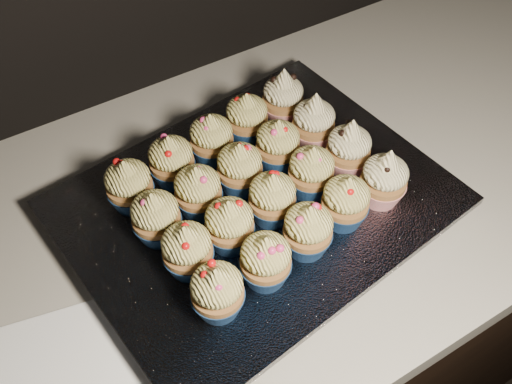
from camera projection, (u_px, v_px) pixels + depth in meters
cabinet at (317, 301)px, 1.24m from camera, size 2.40×0.60×0.86m
worktop at (340, 162)px, 0.89m from camera, size 2.44×0.64×0.04m
napkin at (67, 376)px, 0.65m from camera, size 0.21×0.21×0.00m
baking_tray at (256, 210)px, 0.80m from camera, size 0.50×0.40×0.02m
foil_lining at (256, 202)px, 0.78m from camera, size 0.54×0.45×0.01m
cupcake_0 at (217, 291)px, 0.64m from camera, size 0.06×0.06×0.08m
cupcake_1 at (266, 260)px, 0.67m from camera, size 0.06×0.06×0.08m
cupcake_2 at (308, 230)px, 0.70m from camera, size 0.06×0.06×0.08m
cupcake_3 at (345, 202)px, 0.73m from camera, size 0.06×0.06×0.08m
cupcake_4 at (384, 179)px, 0.75m from camera, size 0.06×0.06×0.10m
cupcake_5 at (187, 250)px, 0.68m from camera, size 0.06×0.06×0.08m
cupcake_6 at (229, 225)px, 0.70m from camera, size 0.06×0.06×0.08m
cupcake_7 at (272, 198)px, 0.73m from camera, size 0.06×0.06×0.08m
cupcake_8 at (311, 171)px, 0.76m from camera, size 0.06×0.06×0.08m
cupcake_9 at (349, 149)px, 0.78m from camera, size 0.06×0.06×0.10m
cupcake_10 at (156, 217)px, 0.71m from camera, size 0.06×0.06×0.08m
cupcake_11 at (198, 191)px, 0.74m from camera, size 0.06×0.06×0.08m
cupcake_12 at (240, 168)px, 0.76m from camera, size 0.06×0.06×0.08m
cupcake_13 at (278, 145)px, 0.79m from camera, size 0.06×0.06×0.08m
cupcake_14 at (314, 122)px, 0.82m from camera, size 0.06×0.06×0.10m
cupcake_15 at (129, 185)px, 0.74m from camera, size 0.06×0.06×0.08m
cupcake_16 at (172, 161)px, 0.77m from camera, size 0.06×0.06×0.08m
cupcake_17 at (212, 139)px, 0.80m from camera, size 0.06×0.06×0.08m
cupcake_18 at (247, 118)px, 0.83m from camera, size 0.06×0.06×0.08m
cupcake_19 at (283, 98)px, 0.85m from camera, size 0.06×0.06×0.10m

